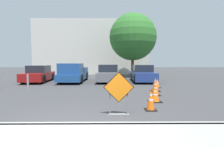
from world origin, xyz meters
TOP-DOWN VIEW (x-y plane):
  - ground_plane at (0.00, 10.00)m, footprint 96.00×96.00m
  - curb_lip at (0.00, 0.00)m, footprint 27.09×0.20m
  - road_closed_sign at (1.41, 1.13)m, footprint 0.98×0.20m
  - traffic_cone_nearest at (2.57, 1.69)m, footprint 0.39×0.39m
  - traffic_cone_second at (3.06, 3.02)m, footprint 0.54×0.54m
  - traffic_cone_third at (3.45, 4.46)m, footprint 0.49×0.49m
  - traffic_cone_fourth at (3.78, 5.75)m, footprint 0.54×0.54m
  - traffic_cone_fifth at (4.29, 7.21)m, footprint 0.44×0.44m
  - parked_car_nearest at (-5.03, 10.69)m, footprint 2.01×4.31m
  - pickup_truck at (-2.03, 10.55)m, footprint 1.96×5.01m
  - parked_car_second at (0.98, 10.69)m, footprint 1.92×4.11m
  - parked_car_third at (3.98, 10.87)m, footprint 1.90×4.44m
  - bollard_nearest at (-3.85, 6.19)m, footprint 0.12×0.12m
  - bollard_second at (-5.55, 6.19)m, footprint 0.12×0.12m
  - building_facade_backdrop at (-1.61, 22.52)m, footprint 16.28×5.00m
  - street_tree_behind_lot at (3.74, 15.98)m, footprint 5.39×5.39m

SIDE VIEW (x-z plane):
  - ground_plane at x=0.00m, z-range 0.00..0.00m
  - curb_lip at x=0.00m, z-range 0.00..0.14m
  - traffic_cone_fifth at x=4.29m, z-range -0.01..0.60m
  - traffic_cone_second at x=3.06m, z-range -0.01..0.61m
  - traffic_cone_nearest at x=2.57m, z-range -0.01..0.73m
  - traffic_cone_third at x=3.45m, z-range -0.01..0.76m
  - traffic_cone_fourth at x=3.78m, z-range -0.01..0.79m
  - bollard_second at x=-5.55m, z-range 0.03..0.97m
  - bollard_nearest at x=-3.85m, z-range 0.03..1.00m
  - parked_car_nearest at x=-5.03m, z-range -0.05..1.37m
  - parked_car_third at x=3.98m, z-range -0.06..1.40m
  - parked_car_second at x=0.98m, z-range -0.06..1.43m
  - pickup_truck at x=-2.03m, z-range -0.08..1.52m
  - road_closed_sign at x=1.41m, z-range 0.07..1.46m
  - building_facade_backdrop at x=-1.61m, z-range 0.00..7.75m
  - street_tree_behind_lot at x=3.74m, z-range 0.95..8.24m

